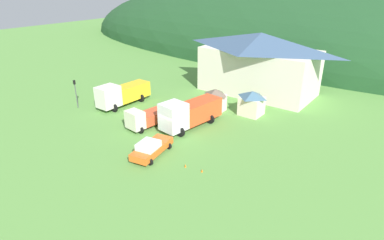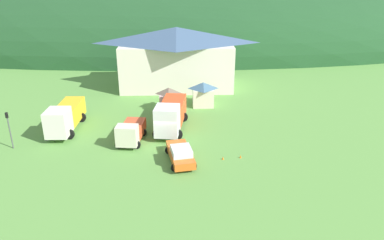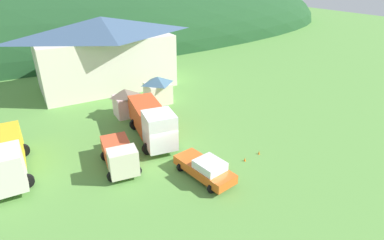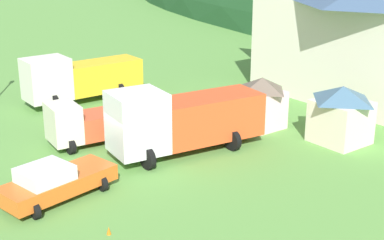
{
  "view_description": "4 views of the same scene",
  "coord_description": "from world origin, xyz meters",
  "views": [
    {
      "loc": [
        21.3,
        -24.38,
        16.07
      ],
      "look_at": [
        2.49,
        0.53,
        2.25
      ],
      "focal_mm": 29.92,
      "sensor_mm": 36.0,
      "label": 1
    },
    {
      "loc": [
        1.61,
        -35.15,
        16.76
      ],
      "look_at": [
        2.65,
        -0.35,
        2.41
      ],
      "focal_mm": 34.33,
      "sensor_mm": 36.0,
      "label": 2
    },
    {
      "loc": [
        -9.02,
        -21.15,
        14.27
      ],
      "look_at": [
        3.08,
        0.15,
        2.39
      ],
      "focal_mm": 29.26,
      "sensor_mm": 36.0,
      "label": 3
    },
    {
      "loc": [
        22.55,
        -13.54,
        11.04
      ],
      "look_at": [
        0.96,
        3.04,
        1.89
      ],
      "focal_mm": 52.81,
      "sensor_mm": 36.0,
      "label": 4
    }
  ],
  "objects": [
    {
      "name": "ground_plane",
      "position": [
        0.0,
        0.0,
        0.0
      ],
      "size": [
        200.0,
        200.0,
        0.0
      ],
      "primitive_type": "plane",
      "color": "#5B9342"
    },
    {
      "name": "forested_hill_backdrop",
      "position": [
        0.0,
        58.36,
        0.0
      ],
      "size": [
        155.07,
        60.0,
        34.62
      ],
      "primitive_type": "ellipsoid",
      "color": "#1E4723",
      "rests_on": "ground"
    },
    {
      "name": "play_shed_cream",
      "position": [
        4.43,
        10.58,
        1.64
      ],
      "size": [
        2.9,
        2.78,
        3.17
      ],
      "color": "beige",
      "rests_on": "ground"
    },
    {
      "name": "play_shed_pink",
      "position": [
        -0.02,
        8.93,
        1.55
      ],
      "size": [
        2.49,
        2.32,
        3.02
      ],
      "color": "beige",
      "rests_on": "ground"
    },
    {
      "name": "depot_building",
      "position": [
        0.93,
        19.21,
        4.64
      ],
      "size": [
        17.66,
        9.42,
        9.0
      ],
      "color": "silver",
      "rests_on": "ground"
    },
    {
      "name": "traffic_cone_near_pickup",
      "position": [
        5.47,
        -4.44,
        0.0
      ],
      "size": [
        0.36,
        0.36,
        0.64
      ],
      "primitive_type": "cone",
      "color": "orange",
      "rests_on": "ground"
    },
    {
      "name": "traffic_cone_mid_row",
      "position": [
        7.19,
        -4.18,
        0.0
      ],
      "size": [
        0.36,
        0.36,
        0.61
      ],
      "primitive_type": "cone",
      "color": "orange",
      "rests_on": "ground"
    },
    {
      "name": "heavy_rig_striped",
      "position": [
        -11.3,
        2.8,
        1.71
      ],
      "size": [
        3.14,
        8.06,
        3.28
      ],
      "rotation": [
        0.0,
        0.0,
        -1.59
      ],
      "color": "silver",
      "rests_on": "ground"
    },
    {
      "name": "heavy_rig_white",
      "position": [
        0.38,
        2.75,
        1.85
      ],
      "size": [
        3.87,
        8.48,
        3.61
      ],
      "rotation": [
        0.0,
        0.0,
        -1.7
      ],
      "color": "white",
      "rests_on": "ground"
    },
    {
      "name": "service_pickup_orange",
      "position": [
        1.45,
        -4.74,
        0.83
      ],
      "size": [
        2.99,
        5.38,
        1.66
      ],
      "rotation": [
        0.0,
        0.0,
        -1.38
      ],
      "color": "orange",
      "rests_on": "ground"
    },
    {
      "name": "light_truck_cream",
      "position": [
        -3.71,
        -0.36,
        1.19
      ],
      "size": [
        2.93,
        5.27,
        2.44
      ],
      "rotation": [
        0.0,
        0.0,
        -1.68
      ],
      "color": "beige",
      "rests_on": "ground"
    }
  ]
}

